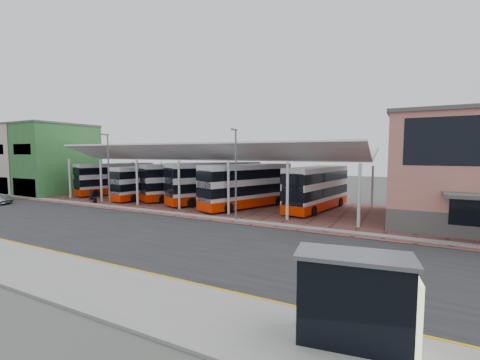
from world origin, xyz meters
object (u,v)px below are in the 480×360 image
at_px(bus_1, 149,182).
at_px(bus_5, 317,188).
at_px(bus_4, 247,186).
at_px(bus_2, 185,182).
at_px(bus_0, 116,179).
at_px(pedestrian, 91,196).
at_px(bus_shelter, 364,293).
at_px(bus_3, 215,183).

height_order(bus_1, bus_5, bus_5).
bearing_deg(bus_4, bus_2, -168.18).
xyz_separation_m(bus_0, bus_4, (22.07, -1.63, 0.12)).
bearing_deg(pedestrian, bus_2, -51.19).
bearing_deg(bus_0, pedestrian, -44.89).
bearing_deg(bus_5, bus_1, -165.39).
height_order(bus_4, pedestrian, bus_4).
relative_size(bus_4, pedestrian, 7.29).
distance_m(bus_1, bus_2, 5.12).
bearing_deg(bus_1, bus_4, 5.71).
height_order(bus_0, bus_4, bus_4).
height_order(bus_0, bus_5, bus_5).
distance_m(pedestrian, bus_shelter, 36.34).
height_order(bus_1, bus_shelter, bus_1).
bearing_deg(bus_2, bus_4, 17.59).
height_order(bus_4, bus_5, bus_4).
relative_size(bus_3, pedestrian, 7.28).
xyz_separation_m(bus_3, pedestrian, (-13.47, -6.54, -1.60)).
bearing_deg(bus_4, bus_3, -170.41).
height_order(bus_5, pedestrian, bus_5).
bearing_deg(bus_3, bus_4, 15.51).
xyz_separation_m(bus_1, bus_2, (4.93, 1.38, 0.17)).
distance_m(bus_4, bus_5, 7.43).
height_order(bus_3, bus_5, bus_3).
relative_size(bus_2, pedestrian, 6.91).
bearing_deg(bus_0, bus_5, 17.77).
xyz_separation_m(bus_2, pedestrian, (-8.63, -7.20, -1.47)).
xyz_separation_m(bus_4, bus_5, (7.13, 2.08, -0.10)).
bearing_deg(bus_2, bus_5, 28.94).
bearing_deg(pedestrian, bus_4, -74.31).
bearing_deg(pedestrian, bus_0, 27.16).
relative_size(bus_2, bus_shelter, 2.97).
xyz_separation_m(bus_0, bus_2, (12.45, 0.08, 0.04)).
distance_m(bus_1, bus_4, 14.56).
bearing_deg(bus_5, bus_2, -168.74).
distance_m(bus_2, bus_4, 9.77).
distance_m(bus_4, bus_shelter, 25.80).
distance_m(bus_1, bus_5, 21.75).
height_order(bus_0, bus_2, bus_2).
distance_m(bus_3, pedestrian, 15.05).
bearing_deg(bus_4, bus_5, 38.17).
bearing_deg(bus_2, bus_shelter, -16.18).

